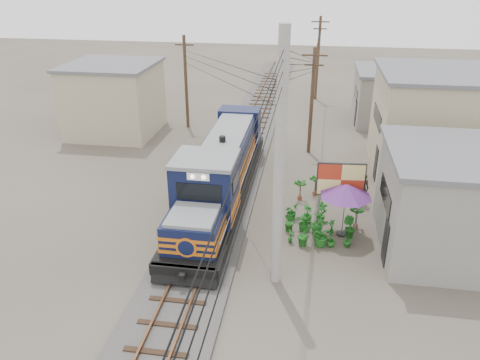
% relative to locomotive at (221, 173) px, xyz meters
% --- Properties ---
extents(ground, '(120.00, 120.00, 0.00)m').
position_rel_locomotive_xyz_m(ground, '(0.00, -6.01, -1.68)').
color(ground, '#473F35').
rests_on(ground, ground).
extents(ballast, '(3.60, 70.00, 0.16)m').
position_rel_locomotive_xyz_m(ballast, '(0.00, 3.99, -1.60)').
color(ballast, '#595651').
rests_on(ballast, ground).
extents(track, '(1.15, 70.00, 0.12)m').
position_rel_locomotive_xyz_m(track, '(0.00, 3.99, -1.42)').
color(track, '#51331E').
rests_on(track, ground).
extents(locomotive, '(2.84, 15.44, 3.83)m').
position_rel_locomotive_xyz_m(locomotive, '(0.00, 0.00, 0.00)').
color(locomotive, black).
rests_on(locomotive, ground).
extents(utility_pole_main, '(0.40, 0.40, 10.00)m').
position_rel_locomotive_xyz_m(utility_pole_main, '(3.50, -6.51, 3.32)').
color(utility_pole_main, '#9E9B93').
rests_on(utility_pole_main, ground).
extents(wooden_pole_mid, '(1.60, 0.24, 7.00)m').
position_rel_locomotive_xyz_m(wooden_pole_mid, '(4.50, 7.99, 2.00)').
color(wooden_pole_mid, '#4C3826').
rests_on(wooden_pole_mid, ground).
extents(wooden_pole_far, '(1.60, 0.24, 7.50)m').
position_rel_locomotive_xyz_m(wooden_pole_far, '(4.80, 21.99, 2.25)').
color(wooden_pole_far, '#4C3826').
rests_on(wooden_pole_far, ground).
extents(wooden_pole_left, '(1.60, 0.24, 7.00)m').
position_rel_locomotive_xyz_m(wooden_pole_left, '(-5.00, 11.99, 2.00)').
color(wooden_pole_left, '#4C3826').
rests_on(wooden_pole_left, ground).
extents(power_lines, '(9.65, 19.00, 3.30)m').
position_rel_locomotive_xyz_m(power_lines, '(-0.14, 2.48, 5.88)').
color(power_lines, black).
rests_on(power_lines, ground).
extents(shophouse_front, '(7.35, 6.30, 4.70)m').
position_rel_locomotive_xyz_m(shophouse_front, '(11.50, -3.01, 0.68)').
color(shophouse_front, gray).
rests_on(shophouse_front, ground).
extents(shophouse_mid, '(8.40, 7.35, 6.20)m').
position_rel_locomotive_xyz_m(shophouse_mid, '(12.50, 5.99, 1.43)').
color(shophouse_mid, tan).
rests_on(shophouse_mid, ground).
extents(shophouse_back, '(6.30, 6.30, 4.20)m').
position_rel_locomotive_xyz_m(shophouse_back, '(11.00, 15.99, 0.43)').
color(shophouse_back, gray).
rests_on(shophouse_back, ground).
extents(shophouse_left, '(6.30, 6.30, 5.20)m').
position_rel_locomotive_xyz_m(shophouse_left, '(-10.00, 9.99, 0.93)').
color(shophouse_left, tan).
rests_on(shophouse_left, ground).
extents(billboard, '(2.24, 0.29, 3.45)m').
position_rel_locomotive_xyz_m(billboard, '(6.07, -2.02, 0.87)').
color(billboard, '#99999E').
rests_on(billboard, ground).
extents(market_umbrella, '(3.08, 3.08, 2.66)m').
position_rel_locomotive_xyz_m(market_umbrella, '(6.32, -2.54, 0.66)').
color(market_umbrella, black).
rests_on(market_umbrella, ground).
extents(vendor, '(0.68, 0.46, 1.82)m').
position_rel_locomotive_xyz_m(vendor, '(7.45, 0.79, -0.77)').
color(vendor, black).
rests_on(vendor, ground).
extents(plant_nursery, '(3.52, 3.38, 1.12)m').
position_rel_locomotive_xyz_m(plant_nursery, '(5.05, -2.79, -1.18)').
color(plant_nursery, '#1C5F1B').
rests_on(plant_nursery, ground).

